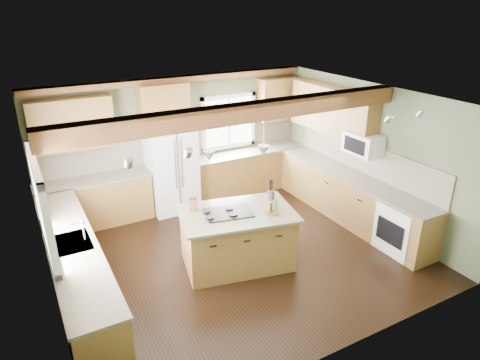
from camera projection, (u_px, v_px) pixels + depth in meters
floor at (236, 254)px, 7.19m from camera, size 5.60×5.60×0.00m
ceiling at (235, 100)px, 6.18m from camera, size 5.60×5.60×0.00m
wall_back at (178, 140)px, 8.70m from camera, size 5.60×0.00×5.60m
wall_left at (42, 224)px, 5.44m from camera, size 0.00×5.00×5.00m
wall_right at (368, 154)px, 7.93m from camera, size 0.00×5.00×5.00m
ceiling_beam at (244, 113)px, 6.03m from camera, size 5.55×0.26×0.26m
soffit_trim at (176, 80)px, 8.14m from camera, size 5.55×0.20×0.10m
backsplash_back at (178, 145)px, 8.73m from camera, size 5.58×0.03×0.58m
backsplash_right at (365, 158)px, 8.00m from camera, size 0.03×3.70×0.58m
base_cab_back_left at (96, 202)px, 8.00m from camera, size 2.02×0.60×0.88m
counter_back_left at (93, 180)px, 7.82m from camera, size 2.06×0.64×0.04m
base_cab_back_right at (248, 171)px, 9.46m from camera, size 2.62×0.60×0.88m
counter_back_right at (248, 152)px, 9.28m from camera, size 2.66×0.64×0.04m
base_cab_left at (76, 272)px, 5.95m from camera, size 0.60×3.70×0.88m
counter_left at (71, 244)px, 5.77m from camera, size 0.64×3.74×0.04m
base_cab_right at (350, 198)px, 8.17m from camera, size 0.60×3.70×0.88m
counter_right at (352, 176)px, 7.99m from camera, size 0.64×3.74×0.04m
upper_cab_back_left at (72, 124)px, 7.43m from camera, size 1.40×0.35×0.90m
upper_cab_over_fridge at (164, 102)px, 8.10m from camera, size 0.96×0.35×0.70m
upper_cab_right at (332, 111)px, 8.33m from camera, size 0.35×2.20×0.90m
upper_cab_back_corner at (278, 99)px, 9.33m from camera, size 0.90×0.35×0.90m
window_left at (40, 205)px, 5.39m from camera, size 0.04×1.60×1.05m
window_back at (228, 122)px, 9.10m from camera, size 1.10×0.04×1.00m
sink at (71, 243)px, 5.77m from camera, size 0.50×0.65×0.03m
faucet at (84, 231)px, 5.79m from camera, size 0.02×0.02×0.28m
dishwasher at (97, 331)px, 4.91m from camera, size 0.60×0.60×0.84m
oven at (403, 228)px, 7.12m from camera, size 0.60×0.72×0.84m
microwave at (363, 144)px, 7.69m from camera, size 0.40×0.70×0.38m
pendant_left at (209, 156)px, 6.10m from camera, size 0.18×0.18×0.16m
pendant_right at (264, 151)px, 6.32m from camera, size 0.18×0.18×0.16m
refrigerator at (172, 167)px, 8.42m from camera, size 0.90×0.74×1.80m
island at (237, 239)px, 6.77m from camera, size 1.82×1.33×0.88m
island_top at (237, 213)px, 6.59m from camera, size 1.95×1.46×0.04m
cooktop at (228, 213)px, 6.54m from camera, size 0.80×0.61×0.02m
knife_block at (193, 205)px, 6.59m from camera, size 0.14×0.13×0.19m
utensil_crock at (271, 195)px, 6.98m from camera, size 0.16×0.16×0.16m
bottle_tray at (273, 207)px, 6.52m from camera, size 0.30×0.30×0.21m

